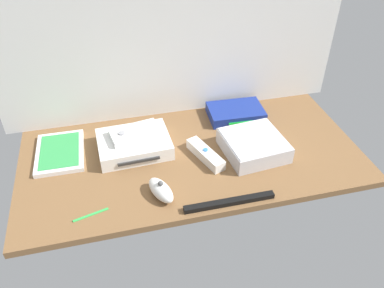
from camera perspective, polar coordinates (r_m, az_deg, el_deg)
ground_plane at (r=116.46cm, az=0.00°, el=-1.94°), size 100.00×48.00×2.00cm
back_wall at (r=120.85cm, az=-2.93°, el=17.71°), size 110.00×1.20×64.00cm
game_console at (r=117.48cm, az=-8.45°, el=-0.02°), size 21.64×17.16×4.40cm
mini_computer at (r=116.57cm, az=8.99°, el=-0.15°), size 18.56×18.56×5.30cm
game_case at (r=121.92cm, az=-18.74°, el=-1.16°), size 13.92×19.23×1.56cm
network_router at (r=131.91cm, az=6.39°, el=4.60°), size 18.52×12.97×3.40cm
remote_wand at (r=113.63cm, az=1.97°, el=-1.51°), size 8.43×15.14×3.40cm
remote_nunchuk at (r=102.16cm, az=-4.57°, el=-6.73°), size 7.66×10.91×5.10cm
remote_classic_pad at (r=116.47cm, az=-8.31°, el=1.60°), size 15.60×10.45×2.40cm
sensor_bar at (r=101.17cm, az=5.50°, el=-8.44°), size 24.01×1.94×1.40cm
stylus_pen at (r=101.61cm, az=-14.59°, el=-9.88°), size 8.89×2.93×0.70cm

